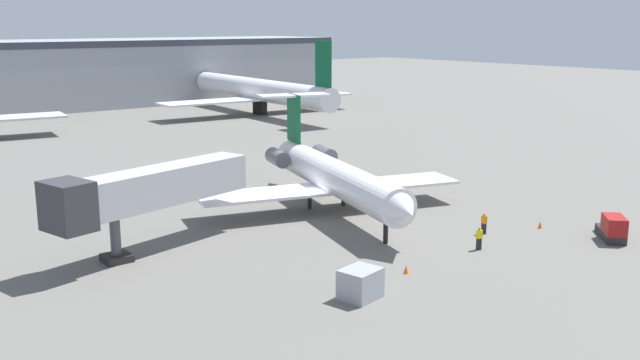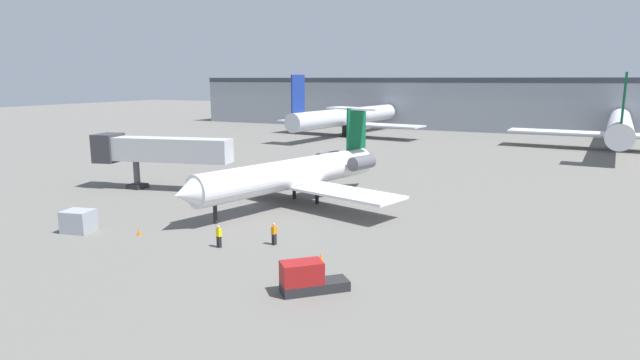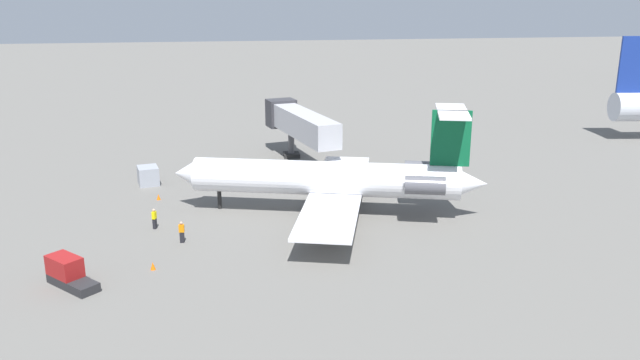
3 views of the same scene
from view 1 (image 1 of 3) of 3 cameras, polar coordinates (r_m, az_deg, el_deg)
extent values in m
cube|color=#66635E|center=(60.08, -0.82, -2.93)|extent=(400.00, 400.00, 0.10)
cylinder|color=white|center=(60.30, 1.26, 0.22)|extent=(9.21, 22.52, 2.91)
cone|color=white|center=(49.72, 6.78, -2.53)|extent=(3.27, 2.89, 2.76)
cone|color=white|center=(71.47, -2.61, 2.14)|extent=(3.11, 3.19, 2.47)
cube|color=white|center=(64.07, 6.03, -0.18)|extent=(11.52, 7.25, 0.24)
cube|color=white|center=(59.37, -4.66, -1.16)|extent=(11.52, 7.25, 0.24)
cylinder|color=#595960|center=(68.63, 0.33, 2.06)|extent=(2.35, 3.49, 1.50)
cylinder|color=#595960|center=(67.02, -3.40, 1.79)|extent=(2.35, 3.49, 1.50)
cube|color=#0C5933|center=(69.12, -2.11, 4.95)|extent=(1.14, 3.14, 4.62)
cube|color=white|center=(68.86, -2.13, 6.77)|extent=(7.20, 4.23, 0.20)
cylinder|color=black|center=(52.71, 5.26, -4.20)|extent=(0.36, 0.36, 1.65)
cylinder|color=black|center=(63.22, 1.87, -1.33)|extent=(0.36, 0.36, 1.65)
cylinder|color=black|center=(62.03, -0.84, -1.60)|extent=(0.36, 0.36, 1.65)
cube|color=#ADADB2|center=(51.75, -12.82, -0.49)|extent=(15.28, 5.95, 2.60)
cube|color=#333338|center=(47.75, -19.49, -1.98)|extent=(3.06, 3.66, 3.20)
cylinder|color=#4C4C51|center=(50.30, -16.01, -4.50)|extent=(0.70, 0.70, 3.27)
cube|color=#262626|center=(50.71, -15.91, -6.00)|extent=(1.80, 1.80, 0.50)
cube|color=black|center=(56.34, 12.93, -3.80)|extent=(0.28, 0.35, 0.85)
cube|color=orange|center=(56.14, 12.97, -3.09)|extent=(0.31, 0.43, 0.60)
sphere|color=tan|center=(56.04, 12.99, -2.67)|extent=(0.24, 0.24, 0.24)
cube|color=black|center=(52.43, 12.56, -5.00)|extent=(0.38, 0.34, 0.85)
cube|color=yellow|center=(52.22, 12.60, -4.24)|extent=(0.47, 0.38, 0.60)
sphere|color=tan|center=(52.10, 12.62, -3.80)|extent=(0.24, 0.24, 0.24)
cube|color=#262628|center=(58.21, 22.16, -4.02)|extent=(3.88, 3.76, 0.60)
cube|color=maroon|center=(57.22, 22.42, -3.33)|extent=(2.71, 2.66, 1.30)
cube|color=#999EA8|center=(42.40, 3.24, -8.26)|extent=(2.62, 2.33, 1.80)
cone|color=orange|center=(59.06, 17.16, -3.44)|extent=(0.36, 0.36, 0.55)
cone|color=orange|center=(46.87, 6.89, -7.09)|extent=(0.36, 0.36, 0.55)
cube|color=#333842|center=(132.34, -23.32, 9.78)|extent=(138.02, 0.60, 1.20)
cylinder|color=white|center=(126.88, -4.84, 7.18)|extent=(6.83, 43.45, 3.84)
cube|color=#0C5933|center=(109.89, 0.26, 9.25)|extent=(0.58, 4.01, 7.00)
cube|color=white|center=(127.03, -4.83, 6.50)|extent=(36.69, 8.51, 0.30)
cube|color=black|center=(127.20, -4.82, 5.78)|extent=(1.20, 2.80, 2.40)
camera|label=2|loc=(62.16, 51.10, 4.56)|focal=29.49mm
camera|label=3|loc=(96.26, 30.05, 12.29)|focal=35.93mm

